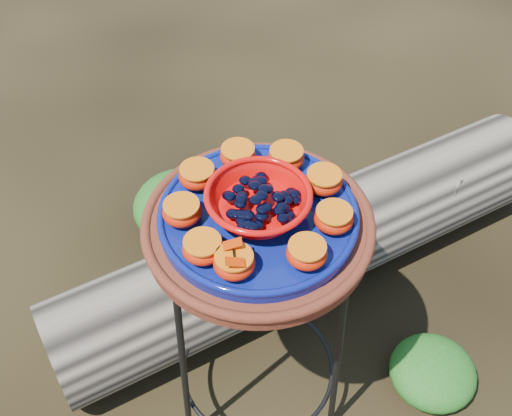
{
  "coord_description": "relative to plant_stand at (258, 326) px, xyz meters",
  "views": [
    {
      "loc": [
        -0.06,
        -0.84,
        1.7
      ],
      "look_at": [
        -0.0,
        0.0,
        0.78
      ],
      "focal_mm": 45.0,
      "sensor_mm": 36.0,
      "label": 1
    }
  ],
  "objects": [
    {
      "name": "red_bowl",
      "position": [
        0.0,
        0.0,
        0.44
      ],
      "size": [
        0.2,
        0.2,
        0.05
      ],
      "primitive_type": null,
      "color": "red",
      "rests_on": "cobalt_plate"
    },
    {
      "name": "orange_half_6",
      "position": [
        -0.12,
        0.09,
        0.43
      ],
      "size": [
        0.08,
        0.08,
        0.04
      ],
      "primitive_type": "ellipsoid",
      "color": "#D30001",
      "rests_on": "cobalt_plate"
    },
    {
      "name": "foliage_left",
      "position": [
        -0.34,
        0.27,
        -0.28
      ],
      "size": [
        0.26,
        0.26,
        0.13
      ],
      "primitive_type": "ellipsoid",
      "color": "#135A13",
      "rests_on": "ground"
    },
    {
      "name": "cobalt_plate",
      "position": [
        0.0,
        0.0,
        0.4
      ],
      "size": [
        0.39,
        0.39,
        0.03
      ],
      "primitive_type": "cylinder",
      "color": "#09104E",
      "rests_on": "terracotta_saucer"
    },
    {
      "name": "terracotta_saucer",
      "position": [
        0.0,
        0.0,
        0.37
      ],
      "size": [
        0.46,
        0.46,
        0.04
      ],
      "primitive_type": "cylinder",
      "color": "#40150D",
      "rests_on": "plant_stand"
    },
    {
      "name": "orange_half_2",
      "position": [
        0.14,
        -0.04,
        0.43
      ],
      "size": [
        0.08,
        0.08,
        0.04
      ],
      "primitive_type": "ellipsoid",
      "color": "#D30001",
      "rests_on": "cobalt_plate"
    },
    {
      "name": "orange_half_8",
      "position": [
        -0.11,
        -0.1,
        0.43
      ],
      "size": [
        0.08,
        0.08,
        0.04
      ],
      "primitive_type": "ellipsoid",
      "color": "#D30001",
      "rests_on": "cobalt_plate"
    },
    {
      "name": "orange_half_7",
      "position": [
        -0.15,
        -0.01,
        0.43
      ],
      "size": [
        0.08,
        0.08,
        0.04
      ],
      "primitive_type": "ellipsoid",
      "color": "#D30001",
      "rests_on": "cobalt_plate"
    },
    {
      "name": "orange_half_0",
      "position": [
        -0.05,
        -0.14,
        0.43
      ],
      "size": [
        0.08,
        0.08,
        0.04
      ],
      "primitive_type": "ellipsoid",
      "color": "#D30001",
      "rests_on": "cobalt_plate"
    },
    {
      "name": "foliage_back",
      "position": [
        -0.21,
        0.67,
        -0.27
      ],
      "size": [
        0.34,
        0.34,
        0.17
      ],
      "primitive_type": "ellipsoid",
      "color": "#135A13",
      "rests_on": "ground"
    },
    {
      "name": "driftwood_log",
      "position": [
        0.19,
        0.41,
        -0.2
      ],
      "size": [
        1.67,
        1.08,
        0.31
      ],
      "primitive_type": null,
      "rotation": [
        0.0,
        0.0,
        0.44
      ],
      "color": "black",
      "rests_on": "ground"
    },
    {
      "name": "ground",
      "position": [
        0.0,
        0.0,
        -0.35
      ],
      "size": [
        60.0,
        60.0,
        0.0
      ],
      "primitive_type": "plane",
      "color": "black"
    },
    {
      "name": "orange_half_4",
      "position": [
        0.07,
        0.13,
        0.43
      ],
      "size": [
        0.08,
        0.08,
        0.04
      ],
      "primitive_type": "ellipsoid",
      "color": "#D30001",
      "rests_on": "cobalt_plate"
    },
    {
      "name": "glass_gems",
      "position": [
        0.0,
        0.0,
        0.48
      ],
      "size": [
        0.15,
        0.15,
        0.03
      ],
      "primitive_type": null,
      "color": "black",
      "rests_on": "red_bowl"
    },
    {
      "name": "orange_half_1",
      "position": [
        0.08,
        -0.12,
        0.43
      ],
      "size": [
        0.08,
        0.08,
        0.04
      ],
      "primitive_type": "ellipsoid",
      "color": "#D30001",
      "rests_on": "cobalt_plate"
    },
    {
      "name": "orange_half_5",
      "position": [
        -0.03,
        0.14,
        0.43
      ],
      "size": [
        0.08,
        0.08,
        0.04
      ],
      "primitive_type": "ellipsoid",
      "color": "#D30001",
      "rests_on": "cobalt_plate"
    },
    {
      "name": "foliage_right",
      "position": [
        0.49,
        -0.0,
        -0.29
      ],
      "size": [
        0.24,
        0.24,
        0.12
      ],
      "primitive_type": "ellipsoid",
      "color": "#135A13",
      "rests_on": "ground"
    },
    {
      "name": "orange_half_3",
      "position": [
        0.14,
        0.06,
        0.43
      ],
      "size": [
        0.08,
        0.08,
        0.04
      ],
      "primitive_type": "ellipsoid",
      "color": "#D30001",
      "rests_on": "cobalt_plate"
    },
    {
      "name": "plant_stand",
      "position": [
        0.0,
        0.0,
        0.0
      ],
      "size": [
        0.44,
        0.44,
        0.7
      ],
      "primitive_type": null,
      "color": "black",
      "rests_on": "ground"
    },
    {
      "name": "butterfly",
      "position": [
        -0.05,
        -0.14,
        0.46
      ],
      "size": [
        0.08,
        0.05,
        0.01
      ],
      "primitive_type": null,
      "rotation": [
        0.0,
        0.0,
        0.05
      ],
      "color": "red",
      "rests_on": "orange_half_0"
    }
  ]
}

